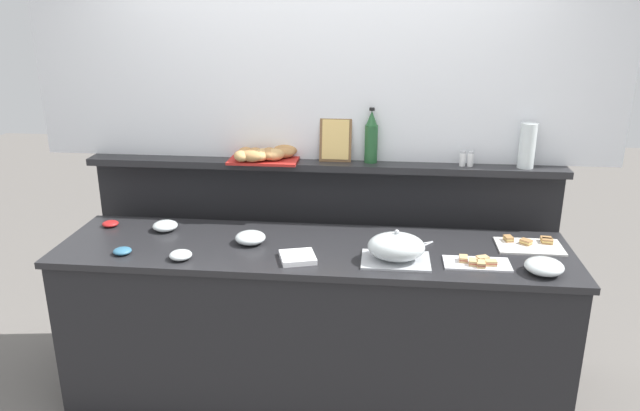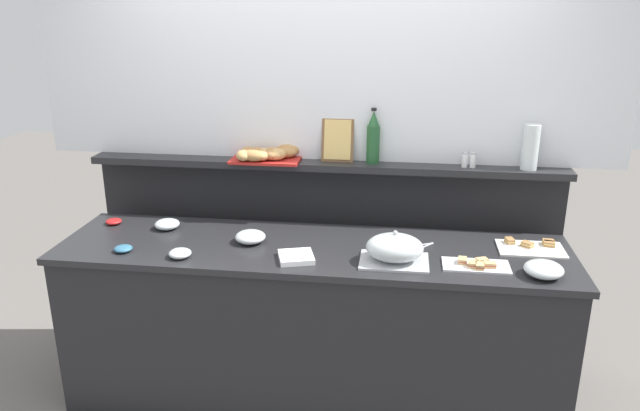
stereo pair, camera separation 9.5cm
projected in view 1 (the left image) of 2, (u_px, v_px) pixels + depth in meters
The scene contains 21 objects.
ground_plane at pixel (324, 341), 4.09m from camera, with size 12.00×12.00×0.00m, color slate.
buffet_counter at pixel (313, 325), 3.38m from camera, with size 2.71×0.70×0.93m.
back_ledge_unit at pixel (323, 253), 3.81m from camera, with size 2.78×0.22×1.28m.
upper_wall_panel at pixel (324, 43), 3.42m from camera, with size 3.38×0.08×1.32m, color white.
sandwich_platter_front at pixel (530, 245), 3.23m from camera, with size 0.34×0.22×0.04m.
sandwich_platter_side at pixel (477, 263), 3.01m from camera, with size 0.32×0.16×0.04m.
serving_cloche at pixel (396, 248), 3.02m from camera, with size 0.34×0.24×0.17m.
glass_bowl_large at pixel (544, 267), 2.91m from camera, with size 0.18×0.18×0.07m.
glass_bowl_medium at pixel (181, 255), 3.07m from camera, with size 0.11×0.11×0.05m.
glass_bowl_small at pixel (250, 238), 3.26m from camera, with size 0.16×0.16×0.07m.
glass_bowl_extra at pixel (165, 226), 3.45m from camera, with size 0.14×0.14×0.06m.
condiment_bowl_cream at pixel (122, 251), 3.13m from camera, with size 0.09×0.09×0.03m, color teal.
condiment_bowl_dark at pixel (110, 224), 3.51m from camera, with size 0.09×0.09×0.03m, color red.
serving_tongs at pixel (420, 245), 3.23m from camera, with size 0.17×0.15×0.01m.
napkin_stack at pixel (298, 257), 3.06m from camera, with size 0.17×0.17×0.03m, color white.
wine_bottle_green at pixel (371, 138), 3.49m from camera, with size 0.08×0.08×0.32m.
salt_shaker at pixel (463, 159), 3.45m from camera, with size 0.03×0.03×0.09m.
pepper_shaker at pixel (471, 159), 3.44m from camera, with size 0.03×0.03×0.09m.
bread_basket at pixel (264, 155), 3.54m from camera, with size 0.40×0.29×0.08m.
framed_picture at pixel (336, 140), 3.53m from camera, with size 0.19×0.07×0.25m.
water_carafe at pixel (527, 146), 3.38m from camera, with size 0.09×0.09×0.25m, color silver.
Camera 1 is at (0.35, -2.96, 2.19)m, focal length 34.33 mm.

